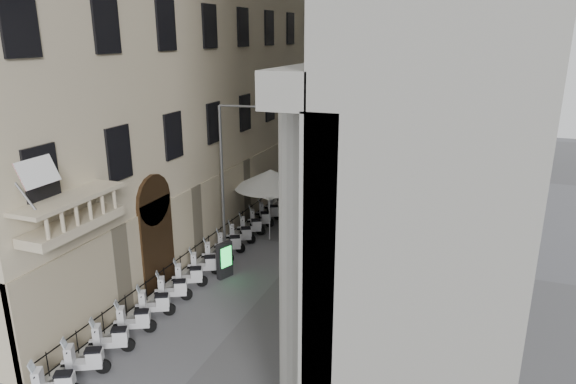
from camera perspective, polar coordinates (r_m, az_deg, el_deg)
name	(u,v)px	position (r m, az deg, el deg)	size (l,w,h in m)	color
iron_fence	(229,243)	(30.12, -6.59, -5.67)	(0.30, 28.00, 1.40)	black
blue_awning	(397,217)	(34.90, 12.06, -2.70)	(1.60, 3.00, 3.00)	navy
flag	(69,379)	(20.71, -23.19, -18.57)	(1.00, 1.40, 8.20)	#9E0C11
scooter_1	(87,374)	(20.72, -21.43, -18.32)	(0.56, 1.40, 1.50)	silver
scooter_2	(113,352)	(21.57, -18.87, -16.50)	(0.56, 1.40, 1.50)	silver
scooter_3	(136,333)	(22.47, -16.56, -14.78)	(0.56, 1.40, 1.50)	silver
scooter_4	(156,316)	(23.43, -14.46, -13.19)	(0.56, 1.40, 1.50)	silver
scooter_5	(174,301)	(24.43, -12.55, -11.70)	(0.56, 1.40, 1.50)	silver
scooter_6	(190,287)	(25.47, -10.82, -10.33)	(0.56, 1.40, 1.50)	silver
scooter_7	(205,275)	(26.55, -9.24, -9.05)	(0.56, 1.40, 1.50)	silver
scooter_8	(218,263)	(27.65, -7.79, -7.87)	(0.56, 1.40, 1.50)	silver
scooter_9	(230,253)	(28.78, -6.46, -6.78)	(0.56, 1.40, 1.50)	silver
scooter_10	(241,244)	(29.94, -5.24, -5.77)	(0.56, 1.40, 1.50)	silver
scooter_11	(251,235)	(31.11, -4.12, -4.83)	(0.56, 1.40, 1.50)	silver
scooter_12	(260,227)	(32.31, -3.07, -3.96)	(0.56, 1.40, 1.50)	silver
scooter_13	(269,220)	(33.52, -2.11, -3.15)	(0.56, 1.40, 1.50)	silver
scooter_14	(277,213)	(34.75, -1.22, -2.40)	(0.56, 1.40, 1.50)	silver
barrier_1	(307,367)	(19.75, 2.10, -18.90)	(0.60, 2.40, 1.10)	#B5B8BE
barrier_2	(326,332)	(21.73, 4.28, -15.23)	(0.60, 2.40, 1.10)	#B5B8BE
barrier_3	(342,303)	(23.81, 6.02, -12.17)	(0.60, 2.40, 1.10)	#B5B8BE
barrier_4	(355,279)	(25.96, 7.46, -9.60)	(0.60, 2.40, 1.10)	#B5B8BE
barrier_5	(366,259)	(28.17, 8.65, -7.42)	(0.60, 2.40, 1.10)	#B5B8BE
barrier_6	(375,243)	(30.43, 9.66, -5.56)	(0.60, 2.40, 1.10)	#B5B8BE
security_tent	(268,175)	(32.53, -2.24, 1.90)	(4.53, 4.53, 3.68)	silver
street_lamp	(227,166)	(27.86, -6.78, 2.92)	(2.64, 0.47, 8.11)	gray
info_kiosk	(225,260)	(25.77, -7.06, -7.50)	(0.55, 0.90, 1.84)	black
pedestrian_a	(369,186)	(38.42, 8.96, 0.64)	(0.62, 0.40, 1.69)	black
pedestrian_b	(371,192)	(37.01, 9.22, 0.03)	(0.85, 0.66, 1.74)	black
pedestrian_c	(319,189)	(37.49, 3.43, 0.34)	(0.78, 0.51, 1.61)	black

